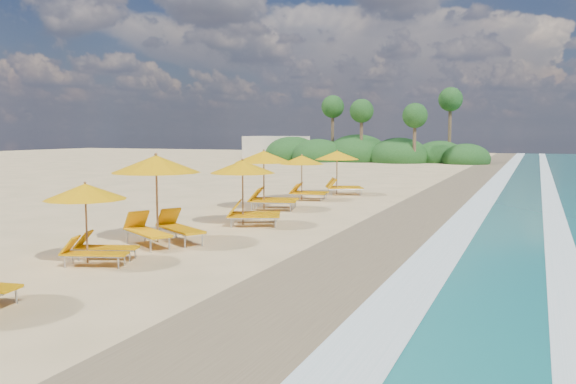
# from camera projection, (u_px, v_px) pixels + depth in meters

# --- Properties ---
(ground) EXTENTS (160.00, 160.00, 0.00)m
(ground) POSITION_uv_depth(u_px,v_px,m) (288.00, 227.00, 20.15)
(ground) COLOR #DAB780
(ground) RESTS_ON ground
(wet_sand) EXTENTS (4.00, 160.00, 0.01)m
(wet_sand) POSITION_uv_depth(u_px,v_px,m) (404.00, 234.00, 18.59)
(wet_sand) COLOR #887451
(wet_sand) RESTS_ON ground
(surf_foam) EXTENTS (4.00, 160.00, 0.01)m
(surf_foam) POSITION_uv_depth(u_px,v_px,m) (493.00, 240.00, 17.54)
(surf_foam) COLOR white
(surf_foam) RESTS_ON ground
(station_1) EXTENTS (2.60, 2.55, 2.04)m
(station_1) POSITION_uv_depth(u_px,v_px,m) (92.00, 217.00, 14.41)
(station_1) COLOR olive
(station_1) RESTS_ON ground
(station_2) EXTENTS (3.56, 3.56, 2.64)m
(station_2) POSITION_uv_depth(u_px,v_px,m) (160.00, 193.00, 16.97)
(station_2) COLOR olive
(station_2) RESTS_ON ground
(station_3) EXTENTS (3.04, 3.01, 2.33)m
(station_3) POSITION_uv_depth(u_px,v_px,m) (248.00, 188.00, 20.41)
(station_3) COLOR olive
(station_3) RESTS_ON ground
(station_4) EXTENTS (3.15, 3.04, 2.53)m
(station_4) POSITION_uv_depth(u_px,v_px,m) (268.00, 176.00, 24.60)
(station_4) COLOR olive
(station_4) RESTS_ON ground
(station_5) EXTENTS (2.59, 2.46, 2.20)m
(station_5) POSITION_uv_depth(u_px,v_px,m) (305.00, 174.00, 28.14)
(station_5) COLOR olive
(station_5) RESTS_ON ground
(station_6) EXTENTS (3.10, 3.10, 2.35)m
(station_6) POSITION_uv_depth(u_px,v_px,m) (340.00, 169.00, 30.59)
(station_6) COLOR olive
(station_6) RESTS_ON ground
(treeline) EXTENTS (25.80, 8.80, 9.74)m
(treeline) POSITION_uv_depth(u_px,v_px,m) (365.00, 153.00, 65.58)
(treeline) COLOR #163D14
(treeline) RESTS_ON ground
(beach_building) EXTENTS (7.00, 5.00, 2.80)m
(beach_building) POSITION_uv_depth(u_px,v_px,m) (276.00, 148.00, 72.52)
(beach_building) COLOR beige
(beach_building) RESTS_ON ground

